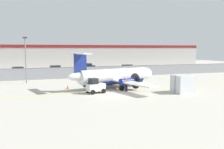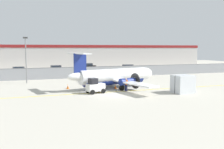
% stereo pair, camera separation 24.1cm
% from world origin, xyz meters
% --- Properties ---
extents(ground_plane, '(140.00, 140.00, 0.01)m').
position_xyz_m(ground_plane, '(0.00, 2.00, 0.00)').
color(ground_plane, '#B7B2A3').
extents(perimeter_fence, '(98.00, 0.10, 2.10)m').
position_xyz_m(perimeter_fence, '(0.00, 18.00, 1.12)').
color(perimeter_fence, gray).
rests_on(perimeter_fence, ground).
extents(parking_lot_strip, '(98.00, 17.00, 0.12)m').
position_xyz_m(parking_lot_strip, '(0.00, 29.50, 0.06)').
color(parking_lot_strip, '#38383A').
rests_on(parking_lot_strip, ground).
extents(background_building, '(91.00, 8.10, 6.50)m').
position_xyz_m(background_building, '(0.00, 47.99, 3.26)').
color(background_building, '#BCB7B2').
rests_on(background_building, ground).
extents(commuter_airplane, '(13.50, 15.92, 4.92)m').
position_xyz_m(commuter_airplane, '(1.68, 4.81, 1.60)').
color(commuter_airplane, white).
rests_on(commuter_airplane, ground).
extents(baggage_tug, '(2.53, 1.85, 1.88)m').
position_xyz_m(baggage_tug, '(-2.10, 1.79, 0.86)').
color(baggage_tug, silver).
rests_on(baggage_tug, ground).
extents(ground_crew_worker, '(0.48, 0.49, 1.70)m').
position_xyz_m(ground_crew_worker, '(2.06, 1.93, 0.95)').
color(ground_crew_worker, '#191E4C').
rests_on(ground_crew_worker, ground).
extents(cargo_container, '(2.55, 2.18, 2.20)m').
position_xyz_m(cargo_container, '(8.27, -1.43, 1.10)').
color(cargo_container, silver).
rests_on(cargo_container, ground).
extents(traffic_cone_near_left, '(0.36, 0.36, 0.64)m').
position_xyz_m(traffic_cone_near_left, '(-4.75, 6.26, 0.31)').
color(traffic_cone_near_left, orange).
rests_on(traffic_cone_near_left, ground).
extents(traffic_cone_near_right, '(0.36, 0.36, 0.64)m').
position_xyz_m(traffic_cone_near_right, '(1.48, 4.42, 0.31)').
color(traffic_cone_near_right, orange).
rests_on(traffic_cone_near_right, ground).
extents(parked_car_0, '(4.39, 2.43, 1.58)m').
position_xyz_m(parked_car_0, '(-11.73, 27.76, 0.89)').
color(parked_car_0, silver).
rests_on(parked_car_0, parking_lot_strip).
extents(parked_car_1, '(4.26, 2.12, 1.58)m').
position_xyz_m(parked_car_1, '(-3.86, 29.63, 0.89)').
color(parked_car_1, '#B28C19').
rests_on(parked_car_1, parking_lot_strip).
extents(parked_car_2, '(4.31, 2.23, 1.58)m').
position_xyz_m(parked_car_2, '(4.83, 34.89, 0.89)').
color(parked_car_2, black).
rests_on(parked_car_2, parking_lot_strip).
extents(parked_car_3, '(4.28, 2.17, 1.58)m').
position_xyz_m(parked_car_3, '(12.54, 26.87, 0.89)').
color(parked_car_3, gray).
rests_on(parked_car_3, parking_lot_strip).
extents(apron_light_pole, '(0.70, 0.30, 7.27)m').
position_xyz_m(apron_light_pole, '(-10.03, 14.02, 4.30)').
color(apron_light_pole, slate).
rests_on(apron_light_pole, ground).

